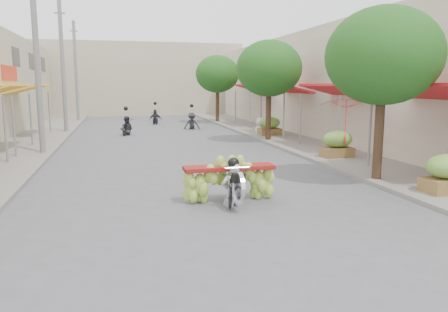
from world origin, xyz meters
TOP-DOWN VIEW (x-y plane):
  - ground at (0.00, 0.00)m, footprint 120.00×120.00m
  - sidewalk_left at (-7.00, 15.00)m, footprint 4.00×60.00m
  - sidewalk_right at (7.00, 15.00)m, footprint 4.00×60.00m
  - shophouse_row_right at (11.99, 14.00)m, footprint 9.77×40.00m
  - far_building at (0.00, 38.00)m, footprint 20.00×6.00m
  - utility_pole_mid at (-5.40, 12.00)m, footprint 0.60×0.24m
  - utility_pole_far at (-5.40, 21.00)m, footprint 0.60×0.24m
  - utility_pole_back at (-5.40, 30.00)m, footprint 0.60×0.24m
  - street_tree_near at (5.40, 4.00)m, footprint 3.40×3.40m
  - street_tree_mid at (5.40, 14.00)m, footprint 3.40×3.40m
  - street_tree_far at (5.40, 26.00)m, footprint 3.40×3.40m
  - produce_crate_near at (6.20, 2.00)m, footprint 1.20×0.88m
  - produce_crate_mid at (6.20, 8.00)m, footprint 1.20×0.88m
  - produce_crate_far at (6.20, 16.00)m, footprint 1.20×0.88m
  - banana_motorbike at (0.45, 2.72)m, footprint 2.32×1.76m
  - market_umbrella at (6.24, 7.49)m, footprint 2.72×2.72m
  - pedestrian at (5.95, 16.95)m, footprint 1.06×0.96m
  - bg_motorbike_a at (-1.78, 18.92)m, footprint 1.04×1.75m
  - bg_motorbike_b at (2.58, 21.41)m, footprint 1.14×1.59m
  - bg_motorbike_c at (0.53, 25.91)m, footprint 0.97×1.62m

SIDE VIEW (x-z plane):
  - ground at x=0.00m, z-range 0.00..0.00m
  - sidewalk_left at x=-7.00m, z-range 0.00..0.12m
  - sidewalk_right at x=7.00m, z-range 0.00..0.12m
  - banana_motorbike at x=0.45m, z-range -0.32..1.70m
  - produce_crate_near at x=6.20m, z-range 0.13..1.29m
  - produce_crate_mid at x=6.20m, z-range 0.13..1.29m
  - produce_crate_far at x=6.20m, z-range 0.13..1.29m
  - bg_motorbike_a at x=-1.78m, z-range -0.24..1.71m
  - bg_motorbike_c at x=0.53m, z-range -0.18..1.77m
  - bg_motorbike_b at x=2.58m, z-range -0.10..1.85m
  - pedestrian at x=5.95m, z-range 0.12..1.97m
  - market_umbrella at x=6.24m, z-range 1.60..3.47m
  - shophouse_row_right at x=11.99m, z-range 0.00..6.00m
  - far_building at x=0.00m, z-range 0.00..7.00m
  - street_tree_near at x=5.40m, z-range 1.16..6.41m
  - street_tree_mid at x=5.40m, z-range 1.16..6.41m
  - street_tree_far at x=5.40m, z-range 1.16..6.41m
  - utility_pole_mid at x=-5.40m, z-range 0.03..8.03m
  - utility_pole_far at x=-5.40m, z-range 0.03..8.03m
  - utility_pole_back at x=-5.40m, z-range 0.03..8.03m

